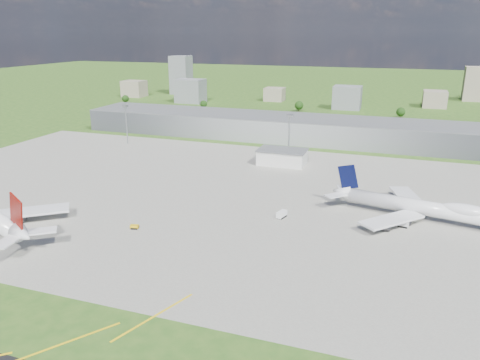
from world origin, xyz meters
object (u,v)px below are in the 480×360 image
(tug_yellow, at_px, (134,227))
(van_white_far, at_px, (403,224))
(airliner_blue_quad, at_px, (423,208))
(van_white_near, at_px, (282,215))

(tug_yellow, height_order, van_white_far, van_white_far)
(tug_yellow, xyz_separation_m, van_white_far, (96.56, 35.60, 0.30))
(airliner_blue_quad, xyz_separation_m, tug_yellow, (-103.53, -45.72, -4.39))
(van_white_near, bearing_deg, van_white_far, -66.76)
(tug_yellow, bearing_deg, van_white_far, 6.86)
(airliner_blue_quad, height_order, tug_yellow, airliner_blue_quad)
(airliner_blue_quad, bearing_deg, van_white_far, -113.15)
(airliner_blue_quad, distance_m, van_white_far, 12.95)
(van_white_near, bearing_deg, tug_yellow, 136.27)
(airliner_blue_quad, relative_size, van_white_far, 15.88)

